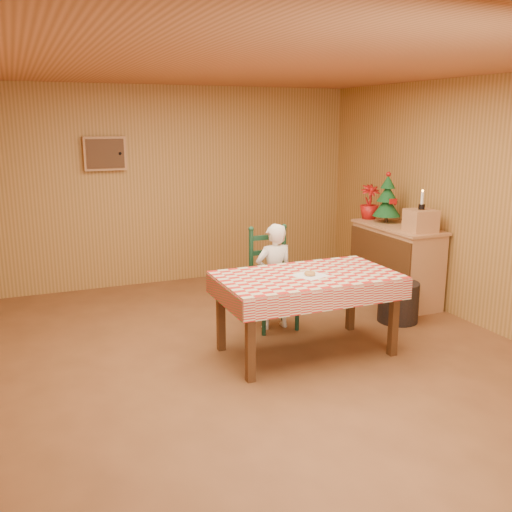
{
  "coord_description": "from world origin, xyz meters",
  "views": [
    {
      "loc": [
        -1.95,
        -4.45,
        2.15
      ],
      "look_at": [
        0.0,
        0.2,
        0.95
      ],
      "focal_mm": 40.0,
      "sensor_mm": 36.0,
      "label": 1
    }
  ],
  "objects_px": {
    "seated_child": "(274,277)",
    "storage_bin": "(398,302)",
    "crate": "(421,221)",
    "shelf_unit": "(395,263)",
    "christmas_tree": "(387,200)",
    "dining_table": "(307,283)",
    "ladder_chair": "(272,281)"
  },
  "relations": [
    {
      "from": "seated_child",
      "to": "storage_bin",
      "type": "xyz_separation_m",
      "value": [
        1.34,
        -0.35,
        -0.34
      ]
    },
    {
      "from": "dining_table",
      "to": "shelf_unit",
      "type": "height_order",
      "value": "shelf_unit"
    },
    {
      "from": "crate",
      "to": "christmas_tree",
      "type": "distance_m",
      "value": 0.67
    },
    {
      "from": "dining_table",
      "to": "seated_child",
      "type": "bearing_deg",
      "value": 90.0
    },
    {
      "from": "storage_bin",
      "to": "shelf_unit",
      "type": "bearing_deg",
      "value": 57.03
    },
    {
      "from": "shelf_unit",
      "to": "storage_bin",
      "type": "bearing_deg",
      "value": -122.97
    },
    {
      "from": "crate",
      "to": "christmas_tree",
      "type": "bearing_deg",
      "value": 90.0
    },
    {
      "from": "shelf_unit",
      "to": "seated_child",
      "type": "bearing_deg",
      "value": -170.54
    },
    {
      "from": "ladder_chair",
      "to": "seated_child",
      "type": "height_order",
      "value": "seated_child"
    },
    {
      "from": "shelf_unit",
      "to": "storage_bin",
      "type": "relative_size",
      "value": 2.83
    },
    {
      "from": "dining_table",
      "to": "storage_bin",
      "type": "xyz_separation_m",
      "value": [
        1.34,
        0.38,
        -0.47
      ]
    },
    {
      "from": "dining_table",
      "to": "storage_bin",
      "type": "height_order",
      "value": "dining_table"
    },
    {
      "from": "crate",
      "to": "shelf_unit",
      "type": "bearing_deg",
      "value": 91.23
    },
    {
      "from": "crate",
      "to": "christmas_tree",
      "type": "height_order",
      "value": "christmas_tree"
    },
    {
      "from": "shelf_unit",
      "to": "crate",
      "type": "distance_m",
      "value": 0.71
    },
    {
      "from": "shelf_unit",
      "to": "christmas_tree",
      "type": "height_order",
      "value": "christmas_tree"
    },
    {
      "from": "shelf_unit",
      "to": "crate",
      "type": "xyz_separation_m",
      "value": [
        0.01,
        -0.4,
        0.59
      ]
    },
    {
      "from": "dining_table",
      "to": "ladder_chair",
      "type": "height_order",
      "value": "ladder_chair"
    },
    {
      "from": "christmas_tree",
      "to": "storage_bin",
      "type": "relative_size",
      "value": 1.41
    },
    {
      "from": "seated_child",
      "to": "crate",
      "type": "distance_m",
      "value": 1.83
    },
    {
      "from": "dining_table",
      "to": "seated_child",
      "type": "relative_size",
      "value": 1.47
    },
    {
      "from": "christmas_tree",
      "to": "storage_bin",
      "type": "xyz_separation_m",
      "value": [
        -0.42,
        -0.89,
        -0.99
      ]
    },
    {
      "from": "christmas_tree",
      "to": "storage_bin",
      "type": "bearing_deg",
      "value": -115.45
    },
    {
      "from": "shelf_unit",
      "to": "christmas_tree",
      "type": "relative_size",
      "value": 2.0
    },
    {
      "from": "storage_bin",
      "to": "ladder_chair",
      "type": "bearing_deg",
      "value": 163.24
    },
    {
      "from": "shelf_unit",
      "to": "christmas_tree",
      "type": "bearing_deg",
      "value": 88.02
    },
    {
      "from": "ladder_chair",
      "to": "seated_child",
      "type": "bearing_deg",
      "value": -90.0
    },
    {
      "from": "dining_table",
      "to": "ladder_chair",
      "type": "bearing_deg",
      "value": 90.0
    },
    {
      "from": "shelf_unit",
      "to": "dining_table",
      "type": "bearing_deg",
      "value": -149.74
    },
    {
      "from": "seated_child",
      "to": "christmas_tree",
      "type": "relative_size",
      "value": 1.81
    },
    {
      "from": "christmas_tree",
      "to": "crate",
      "type": "bearing_deg",
      "value": -90.0
    },
    {
      "from": "seated_child",
      "to": "christmas_tree",
      "type": "xyz_separation_m",
      "value": [
        1.76,
        0.54,
        0.65
      ]
    }
  ]
}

